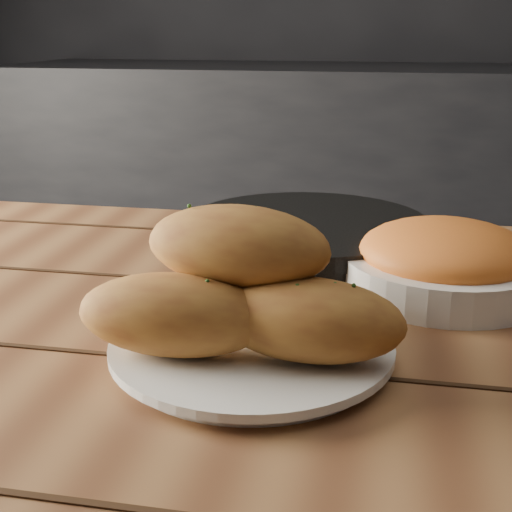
{
  "coord_description": "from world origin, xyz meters",
  "views": [
    {
      "loc": [
        -0.1,
        -0.73,
        1.03
      ],
      "look_at": [
        -0.21,
        -0.15,
        0.84
      ],
      "focal_mm": 50.0,
      "sensor_mm": 36.0,
      "label": 1
    }
  ],
  "objects": [
    {
      "name": "bread_rolls",
      "position": [
        -0.22,
        -0.17,
        0.82
      ],
      "size": [
        0.28,
        0.22,
        0.12
      ],
      "color": "#B67D32",
      "rests_on": "plate"
    },
    {
      "name": "counter",
      "position": [
        0.0,
        1.7,
        0.45
      ],
      "size": [
        2.8,
        0.6,
        0.9
      ],
      "primitive_type": "cube",
      "color": "black",
      "rests_on": "ground"
    },
    {
      "name": "bowl",
      "position": [
        -0.03,
        0.04,
        0.78
      ],
      "size": [
        0.22,
        0.22,
        0.08
      ],
      "color": "white",
      "rests_on": "table"
    },
    {
      "name": "table",
      "position": [
        -0.24,
        -0.09,
        0.65
      ],
      "size": [
        1.52,
        0.83,
        0.75
      ],
      "color": "brown",
      "rests_on": "ground"
    },
    {
      "name": "plate",
      "position": [
        -0.21,
        -0.17,
        0.76
      ],
      "size": [
        0.25,
        0.25,
        0.02
      ],
      "color": "white",
      "rests_on": "table"
    },
    {
      "name": "skillet",
      "position": [
        -0.2,
        0.14,
        0.77
      ],
      "size": [
        0.44,
        0.31,
        0.05
      ],
      "color": "black",
      "rests_on": "table"
    }
  ]
}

